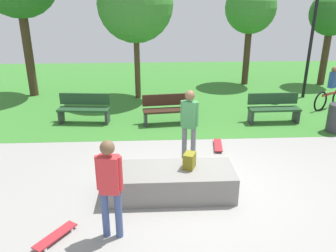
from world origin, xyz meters
TOP-DOWN VIEW (x-y plane):
  - ground_plane at (0.00, 0.00)m, footprint 28.00×28.00m
  - grass_lawn at (0.00, 8.13)m, footprint 26.60×11.74m
  - concrete_ledge at (-0.72, -0.48)m, footprint 2.54×0.98m
  - backpack_on_ledge at (-0.34, -0.42)m, footprint 0.29×0.34m
  - skater_performing_trick at (-1.75, -1.71)m, footprint 0.43×0.24m
  - skater_watching at (-0.19, 1.00)m, footprint 0.41×0.29m
  - skateboard_by_ledge at (-2.70, -1.75)m, footprint 0.62×0.77m
  - skateboard_spare at (0.67, 1.71)m, footprint 0.31×0.82m
  - park_bench_near_path at (-3.19, 3.84)m, footprint 1.64×0.62m
  - park_bench_far_right at (2.78, 3.56)m, footprint 1.61×0.50m
  - park_bench_far_left at (-0.54, 3.61)m, footprint 1.64×0.64m
  - tree_broad_elm at (6.63, 8.26)m, footprint 1.86×1.86m
  - tree_slender_maple at (3.19, 8.51)m, footprint 2.16×2.16m
  - tree_tall_oak at (-1.59, 6.54)m, footprint 2.76×2.76m
  - lamp_post at (4.95, 6.25)m, footprint 0.28×0.28m
  - cyclist_on_bicycle at (5.28, 4.87)m, footprint 1.59×0.99m

SIDE VIEW (x-z plane):
  - ground_plane at x=0.00m, z-range 0.00..0.00m
  - grass_lawn at x=0.00m, z-range 0.00..0.01m
  - skateboard_by_ledge at x=-2.70m, z-range 0.02..0.10m
  - skateboard_spare at x=0.67m, z-range 0.02..0.10m
  - concrete_ledge at x=-0.72m, z-range 0.00..0.56m
  - park_bench_near_path at x=-3.19m, z-range 0.03..0.94m
  - park_bench_far_right at x=2.78m, z-range 0.03..0.94m
  - park_bench_far_left at x=-0.54m, z-range 0.03..0.94m
  - cyclist_on_bicycle at x=5.28m, z-range -0.13..1.39m
  - backpack_on_ledge at x=-0.34m, z-range 0.56..0.88m
  - skater_performing_trick at x=-1.75m, z-range 0.15..1.90m
  - skater_watching at x=-0.19m, z-range 0.16..1.93m
  - lamp_post at x=4.95m, z-range 0.45..4.59m
  - tree_broad_elm at x=6.63m, z-range 1.01..5.02m
  - tree_slender_maple at x=3.19m, z-range 1.07..5.44m
  - tree_tall_oak at x=-1.59m, z-range 1.05..5.92m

